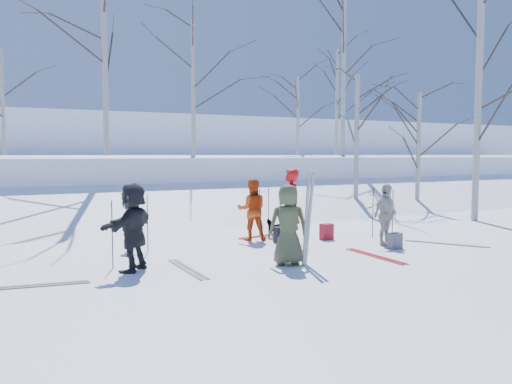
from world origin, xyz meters
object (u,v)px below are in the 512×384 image
skier_cream_east (386,215)px  backpack_dark (281,235)px  dog (276,229)px  skier_redor_behind (252,210)px  backpack_red (327,232)px  skier_grey_west (133,227)px  backpack_grey (395,241)px  skier_red_seated (131,230)px  skier_red_north (290,206)px  skier_olive_center (288,225)px

skier_cream_east → backpack_dark: skier_cream_east is taller
skier_cream_east → dog: bearing=116.0°
skier_redor_behind → backpack_red: skier_redor_behind is taller
skier_cream_east → skier_grey_west: (-6.18, 0.05, 0.09)m
skier_redor_behind → skier_cream_east: (2.64, -2.11, -0.04)m
skier_grey_west → skier_cream_east: bearing=131.9°
dog → skier_cream_east: bearing=92.4°
backpack_grey → skier_cream_east: bearing=77.5°
skier_grey_west → backpack_red: size_ratio=4.05×
skier_redor_behind → skier_red_seated: bearing=21.5°
skier_red_north → skier_grey_west: (-4.17, -1.19, -0.09)m
skier_red_north → skier_redor_behind: skier_red_north is taller
skier_redor_behind → skier_grey_west: 4.10m
dog → backpack_grey: size_ratio=1.61×
dog → skier_red_seated: bearing=-40.8°
skier_redor_behind → dog: (0.71, -0.04, -0.54)m
skier_red_seated → backpack_grey: skier_red_seated is taller
skier_red_north → dog: skier_red_north is taller
skier_red_north → backpack_dark: size_ratio=4.72×
skier_red_seated → backpack_dark: (3.66, -0.60, -0.30)m
backpack_grey → dog: bearing=125.7°
skier_olive_center → skier_cream_east: skier_olive_center is taller
skier_olive_center → backpack_dark: size_ratio=4.12×
backpack_red → skier_olive_center: bearing=-138.2°
skier_redor_behind → dog: bearing=-162.5°
skier_red_north → dog: 1.09m
skier_cream_east → backpack_red: size_ratio=3.63×
backpack_dark → skier_red_seated: bearing=170.6°
skier_red_seated → dog: size_ratio=1.62×
skier_redor_behind → skier_red_north: bearing=146.5°
skier_red_seated → skier_grey_west: bearing=-177.0°
skier_redor_behind → skier_olive_center: bearing=99.1°
skier_olive_center → backpack_grey: 3.23m
skier_red_north → skier_red_seated: bearing=-52.0°
skier_grey_west → backpack_grey: (6.07, -0.52, -0.66)m
skier_red_north → skier_redor_behind: (-0.63, 0.88, -0.14)m
skier_redor_behind → skier_grey_west: size_ratio=0.94×
skier_cream_east → dog: 2.88m
backpack_red → backpack_grey: bearing=-68.0°
skier_red_north → skier_redor_behind: 1.09m
skier_cream_east → backpack_grey: 0.75m
skier_red_north → backpack_red: 1.39m
skier_cream_east → backpack_dark: size_ratio=3.81×
skier_cream_east → skier_grey_west: 6.18m
skier_olive_center → skier_red_north: 2.42m
skier_redor_behind → backpack_red: bearing=177.4°
skier_red_north → skier_grey_west: bearing=-23.4°
skier_redor_behind → skier_grey_west: bearing=51.2°
backpack_grey → skier_grey_west: bearing=175.1°
skier_red_north → backpack_red: skier_red_north is taller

